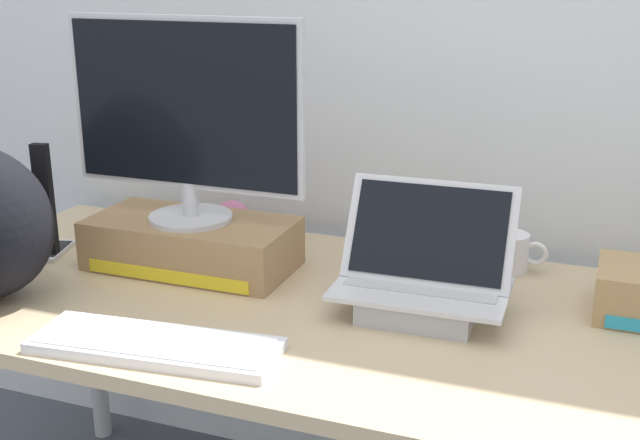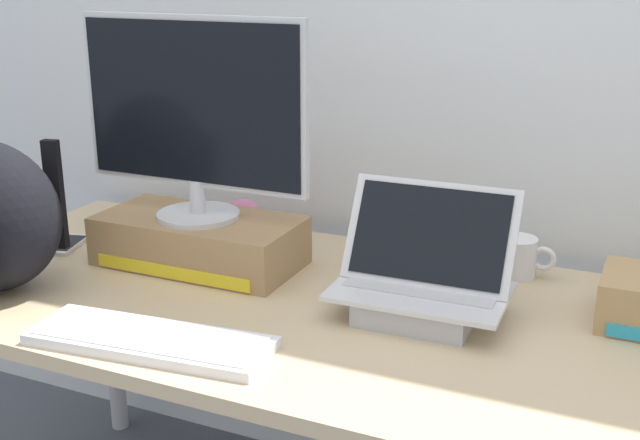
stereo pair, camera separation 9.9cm
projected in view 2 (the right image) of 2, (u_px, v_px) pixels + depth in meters
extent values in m
cube|color=tan|center=(320.00, 310.00, 1.65)|extent=(1.80, 0.82, 0.03)
cylinder|color=#B2B2B7|center=(112.00, 327.00, 2.40)|extent=(0.05, 0.05, 0.68)
cube|color=#9E7A51|center=(200.00, 241.00, 1.85)|extent=(0.46, 0.23, 0.11)
cube|color=yellow|center=(171.00, 273.00, 1.76)|extent=(0.39, 0.00, 0.03)
cylinder|color=silver|center=(198.00, 215.00, 1.83)|extent=(0.19, 0.19, 0.01)
cylinder|color=silver|center=(197.00, 196.00, 1.82)|extent=(0.04, 0.04, 0.08)
cube|color=silver|center=(193.00, 103.00, 1.75)|extent=(0.55, 0.02, 0.37)
cube|color=black|center=(190.00, 103.00, 1.74)|extent=(0.53, 0.01, 0.35)
cube|color=#ADADB2|center=(419.00, 305.00, 1.58)|extent=(0.22, 0.21, 0.05)
cube|color=silver|center=(420.00, 292.00, 1.57)|extent=(0.34, 0.23, 0.01)
cube|color=#B7B7BC|center=(423.00, 286.00, 1.58)|extent=(0.30, 0.13, 0.00)
cube|color=silver|center=(430.00, 235.00, 1.59)|extent=(0.34, 0.12, 0.19)
cube|color=black|center=(429.00, 234.00, 1.59)|extent=(0.31, 0.10, 0.17)
cube|color=white|center=(151.00, 341.00, 1.46)|extent=(0.47, 0.19, 0.02)
cube|color=silver|center=(150.00, 335.00, 1.46)|extent=(0.44, 0.17, 0.00)
cube|color=black|center=(55.00, 195.00, 1.76)|extent=(0.04, 0.03, 0.25)
cylinder|color=silver|center=(517.00, 257.00, 1.78)|extent=(0.09, 0.09, 0.09)
torus|color=silver|center=(543.00, 259.00, 1.76)|extent=(0.06, 0.01, 0.06)
cube|color=silver|center=(65.00, 245.00, 1.97)|extent=(0.11, 0.15, 0.01)
cube|color=black|center=(64.00, 242.00, 1.97)|extent=(0.09, 0.12, 0.00)
sphere|color=#CC7099|center=(243.00, 218.00, 2.03)|extent=(0.10, 0.10, 0.10)
sphere|color=black|center=(229.00, 217.00, 2.00)|extent=(0.01, 0.01, 0.01)
sphere|color=black|center=(241.00, 219.00, 1.99)|extent=(0.01, 0.01, 0.01)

